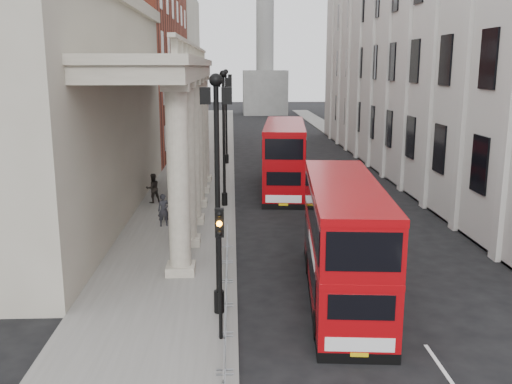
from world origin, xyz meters
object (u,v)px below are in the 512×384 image
monument_column (265,25)px  pedestrian_b (153,188)px  lamp_post_north (226,110)px  bus_near (343,238)px  pedestrian_a (164,210)px  bus_far (284,156)px  lamp_post_mid (224,129)px  lamp_post_south (217,180)px  traffic_light (220,250)px  pedestrian_c (181,183)px

monument_column → pedestrian_b: monument_column is taller
lamp_post_north → monument_column: bearing=83.3°
bus_near → pedestrian_a: (-7.92, 9.85, -1.32)m
bus_near → pedestrian_b: (-9.25, 15.40, -1.27)m
monument_column → bus_near: bearing=-91.3°
bus_far → pedestrian_b: bus_far is taller
lamp_post_mid → lamp_post_north: 16.00m
lamp_post_south → lamp_post_north: bearing=90.0°
lamp_post_mid → traffic_light: lamp_post_mid is taller
bus_near → lamp_post_north: bearing=103.7°
lamp_post_mid → pedestrian_c: bearing=137.4°
bus_far → pedestrian_a: size_ratio=6.36×
pedestrian_c → lamp_post_north: bearing=64.8°
lamp_post_north → pedestrian_b: 16.22m
pedestrian_b → lamp_post_north: bearing=-134.5°
bus_far → pedestrian_c: (-7.09, -1.97, -1.46)m
lamp_post_south → monument_column: bearing=85.7°
pedestrian_c → bus_far: bearing=2.7°
lamp_post_south → traffic_light: bearing=-87.2°
traffic_light → lamp_post_mid: bearing=90.3°
traffic_light → pedestrian_c: traffic_light is taller
bus_near → lamp_post_mid: bearing=112.8°
lamp_post_north → bus_near: (4.67, -30.48, -2.58)m
traffic_light → pedestrian_b: bearing=103.9°
lamp_post_north → pedestrian_b: bearing=-106.9°
bus_far → pedestrian_a: bus_far is taller
lamp_post_mid → pedestrian_a: bearing=-125.1°
lamp_post_mid → lamp_post_north: (0.00, 16.00, 0.00)m
pedestrian_a → pedestrian_b: 5.71m
lamp_post_south → bus_near: 5.54m
monument_column → bus_far: bearing=-92.1°
lamp_post_south → pedestrian_a: lamp_post_south is taller
monument_column → bus_far: 68.72m
lamp_post_south → lamp_post_mid: bearing=90.0°
lamp_post_south → lamp_post_mid: 16.00m
monument_column → bus_far: (-2.43, -67.34, -13.47)m
lamp_post_mid → bus_far: 6.70m
lamp_post_mid → pedestrian_a: (-3.26, -4.63, -3.90)m
pedestrian_b → lamp_post_south: bearing=77.6°
traffic_light → pedestrian_b: size_ratio=2.28×
lamp_post_mid → pedestrian_b: bearing=168.6°
traffic_light → bus_far: bearing=79.8°
lamp_post_north → bus_far: lamp_post_north is taller
monument_column → bus_far: monument_column is taller
bus_far → pedestrian_c: bearing=-158.9°
lamp_post_south → traffic_light: size_ratio=1.93×
lamp_post_mid → bus_near: 15.43m
lamp_post_south → pedestrian_a: bearing=106.0°
lamp_post_south → lamp_post_mid: size_ratio=1.00×
traffic_light → pedestrian_c: bearing=98.3°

